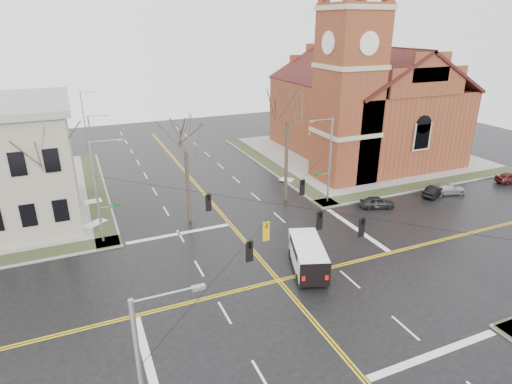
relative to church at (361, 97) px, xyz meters
name	(u,v)px	position (x,y,z in m)	size (l,w,h in m)	color
ground	(279,280)	(-24.76, -24.78, -8.43)	(120.00, 120.00, 0.00)	black
sidewalks	(279,280)	(-24.76, -24.78, -8.36)	(80.00, 80.00, 0.17)	gray
road_markings	(279,280)	(-24.76, -24.78, -8.43)	(100.00, 100.00, 0.01)	gold
church	(361,97)	(0.00, 0.00, 0.00)	(24.28, 27.48, 27.50)	brown
signal_pole_ne	(329,158)	(-13.44, -13.28, -3.48)	(2.75, 0.22, 9.00)	gray
signal_pole_nw	(98,190)	(-36.09, -13.28, -3.48)	(2.75, 0.22, 9.00)	gray
span_wires	(280,205)	(-24.76, -24.78, -2.23)	(23.02, 23.02, 0.03)	black
traffic_signals	(284,218)	(-24.76, -25.45, -2.98)	(8.21, 8.26, 1.30)	black
streetlight_north_a	(93,146)	(-35.42, 3.22, -3.97)	(2.30, 0.20, 8.00)	gray
streetlight_north_b	(84,115)	(-35.42, 23.22, -3.97)	(2.30, 0.20, 8.00)	gray
cargo_van	(307,253)	(-21.95, -24.04, -7.13)	(4.01, 6.17, 2.20)	white
parked_car_a	(377,202)	(-9.32, -16.62, -7.83)	(1.43, 3.54, 1.21)	black
parked_car_b	(435,191)	(-1.43, -16.59, -7.83)	(1.27, 3.64, 1.20)	black
parked_car_c	(446,189)	(0.31, -16.57, -7.81)	(1.75, 4.30, 1.25)	#99999B
parked_car_d	(512,178)	(10.36, -16.98, -7.78)	(1.55, 3.85, 1.31)	#4A1517
tree_nw_far	(44,157)	(-39.79, -11.31, -0.74)	(4.00, 4.00, 10.62)	#372C23
tree_nw_near	(185,146)	(-28.11, -11.96, -0.92)	(4.00, 4.00, 10.37)	#372C23
tree_ne	(288,115)	(-17.29, -11.22, 0.91)	(4.00, 4.00, 12.93)	#372C23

